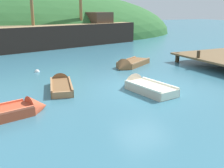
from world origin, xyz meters
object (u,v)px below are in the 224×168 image
(rowboat_near_dock, at_px, (61,86))
(buoy_white, at_px, (37,72))
(sailing_ship, at_px, (63,38))
(rowboat_far, at_px, (144,88))
(rowboat_center, at_px, (7,114))
(rowboat_outer_left, at_px, (129,65))

(rowboat_near_dock, distance_m, buoy_white, 3.83)
(sailing_ship, relative_size, rowboat_near_dock, 5.72)
(sailing_ship, xyz_separation_m, buoy_white, (-4.69, -10.67, -0.80))
(sailing_ship, bearing_deg, rowboat_near_dock, 59.38)
(rowboat_far, height_order, buoy_white, rowboat_far)
(buoy_white, bearing_deg, rowboat_far, -58.49)
(buoy_white, bearing_deg, rowboat_center, -109.48)
(rowboat_outer_left, relative_size, rowboat_near_dock, 1.03)
(sailing_ship, xyz_separation_m, rowboat_center, (-7.05, -17.32, -0.69))
(rowboat_center, bearing_deg, rowboat_near_dock, 32.66)
(rowboat_near_dock, bearing_deg, rowboat_outer_left, -49.15)
(rowboat_near_dock, xyz_separation_m, buoy_white, (-0.36, 3.82, -0.09))
(sailing_ship, relative_size, rowboat_far, 5.95)
(rowboat_near_dock, relative_size, buoy_white, 10.78)
(rowboat_center, bearing_deg, rowboat_outer_left, 21.17)
(rowboat_outer_left, height_order, rowboat_center, rowboat_outer_left)
(sailing_ship, xyz_separation_m, rowboat_far, (-1.05, -16.61, -0.67))
(sailing_ship, height_order, rowboat_outer_left, sailing_ship)
(sailing_ship, distance_m, rowboat_far, 16.65)
(sailing_ship, height_order, rowboat_center, sailing_ship)
(sailing_ship, relative_size, buoy_white, 61.70)
(sailing_ship, xyz_separation_m, rowboat_near_dock, (-4.34, -14.48, -0.71))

